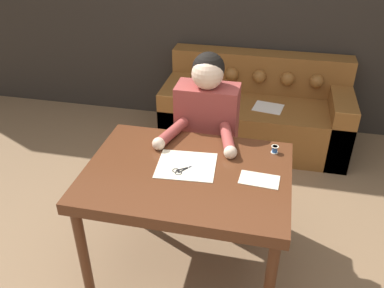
% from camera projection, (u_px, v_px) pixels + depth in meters
% --- Properties ---
extents(ground_plane, '(16.00, 16.00, 0.00)m').
position_uv_depth(ground_plane, '(189.00, 283.00, 2.59)').
color(ground_plane, '#846647').
extents(dining_table, '(1.16, 0.86, 0.78)m').
position_uv_depth(dining_table, '(187.00, 183.00, 2.34)').
color(dining_table, '#562D19').
rests_on(dining_table, ground_plane).
extents(couch, '(1.72, 0.80, 0.82)m').
position_uv_depth(couch, '(256.00, 113.00, 3.94)').
color(couch, brown).
rests_on(couch, ground_plane).
extents(person, '(0.52, 0.60, 1.26)m').
position_uv_depth(person, '(206.00, 137.00, 2.86)').
color(person, '#33281E').
rests_on(person, ground_plane).
extents(pattern_paper_main, '(0.36, 0.32, 0.00)m').
position_uv_depth(pattern_paper_main, '(186.00, 165.00, 2.34)').
color(pattern_paper_main, beige).
rests_on(pattern_paper_main, dining_table).
extents(pattern_paper_offcut, '(0.22, 0.14, 0.00)m').
position_uv_depth(pattern_paper_offcut, '(259.00, 180.00, 2.22)').
color(pattern_paper_offcut, beige).
rests_on(pattern_paper_offcut, dining_table).
extents(scissors, '(0.18, 0.18, 0.01)m').
position_uv_depth(scissors, '(184.00, 169.00, 2.31)').
color(scissors, silver).
rests_on(scissors, dining_table).
extents(thread_spool, '(0.04, 0.04, 0.05)m').
position_uv_depth(thread_spool, '(275.00, 149.00, 2.45)').
color(thread_spool, '#3366B2').
rests_on(thread_spool, dining_table).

